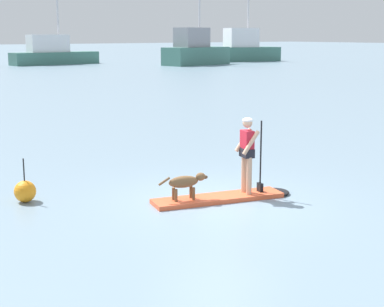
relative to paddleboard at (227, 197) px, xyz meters
name	(u,v)px	position (x,y,z in m)	size (l,w,h in m)	color
ground_plane	(218,200)	(-0.22, 0.05, -0.05)	(400.00, 400.00, 0.00)	gray
paddleboard	(227,197)	(0.00, 0.00, 0.00)	(3.32, 1.42, 0.10)	#E55933
person_paddler	(248,150)	(0.47, -0.12, 1.05)	(0.66, 0.56, 1.72)	tan
dog	(186,182)	(-0.97, 0.24, 0.44)	(1.12, 0.39, 0.57)	brown
moored_boat_starboard	(53,53)	(20.19, 58.66, 1.30)	(11.06, 3.38, 10.72)	#3F7266
moored_boat_far_starboard	(195,51)	(33.64, 47.97, 1.61)	(9.24, 4.89, 11.61)	#3F7266
moored_boat_outer	(244,49)	(44.67, 52.07, 1.60)	(9.77, 5.50, 10.66)	#3F7266
marker_buoy	(25,191)	(-3.76, 2.42, 0.19)	(0.48, 0.48, 0.98)	orange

